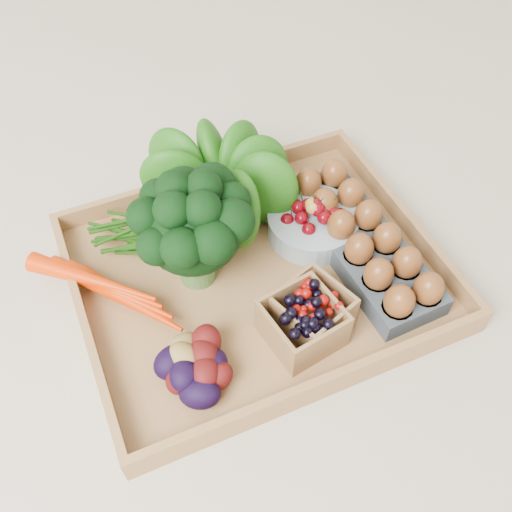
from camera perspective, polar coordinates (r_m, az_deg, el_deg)
name	(u,v)px	position (r m, az deg, el deg)	size (l,w,h in m)	color
ground	(256,279)	(0.92, 0.00, -2.35)	(4.00, 4.00, 0.00)	beige
tray	(256,277)	(0.91, 0.00, -2.07)	(0.55, 0.45, 0.01)	#A87846
carrots	(107,287)	(0.89, -14.71, -3.05)	(0.21, 0.15, 0.05)	#E52E00
lettuce	(218,177)	(0.93, -3.78, 7.89)	(0.17, 0.17, 0.17)	#0C4A0B
broccoli	(195,247)	(0.85, -6.16, 0.93)	(0.19, 0.19, 0.15)	black
cherry_bowl	(312,224)	(0.95, 5.67, 3.20)	(0.15, 0.15, 0.04)	#8C9EA5
egg_carton	(361,245)	(0.93, 10.43, 1.08)	(0.11, 0.32, 0.04)	#394148
potatoes	(194,364)	(0.78, -6.23, -10.69)	(0.13, 0.13, 0.07)	#400A0A
punnet_blackberry	(302,323)	(0.82, 4.64, -6.68)	(0.10, 0.10, 0.07)	black
punnet_raspberry	(312,311)	(0.83, 5.64, -5.47)	(0.09, 0.09, 0.06)	#790805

